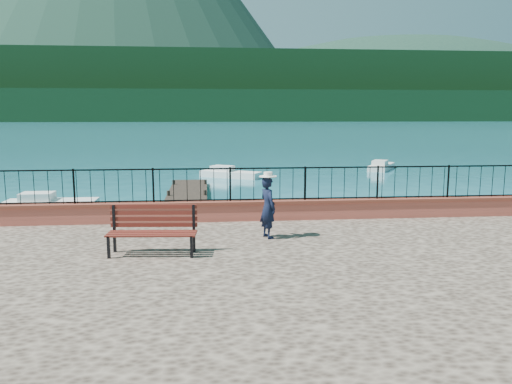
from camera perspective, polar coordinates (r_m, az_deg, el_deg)
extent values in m
plane|color=#19596B|center=(11.48, -0.47, -13.01)|extent=(2000.00, 2000.00, 0.00)
cube|color=#C75848|center=(14.61, -1.77, -2.13)|extent=(28.00, 0.46, 0.58)
cube|color=black|center=(14.48, -1.78, 0.84)|extent=(27.00, 0.05, 0.95)
cube|color=#2D231C|center=(23.01, -8.11, -1.54)|extent=(2.00, 16.00, 0.30)
cube|color=black|center=(310.65, -5.47, 9.72)|extent=(900.00, 60.00, 18.00)
cube|color=black|center=(371.03, -5.52, 11.59)|extent=(900.00, 120.00, 44.00)
ellipsoid|color=#142D23|center=(611.91, 15.77, 8.16)|extent=(448.00, 384.00, 180.00)
cube|color=black|center=(11.29, -11.77, -5.87)|extent=(1.99, 0.75, 0.49)
cube|color=maroon|center=(11.45, -11.57, -2.87)|extent=(1.95, 0.24, 0.59)
imported|color=black|center=(12.47, 1.37, -1.78)|extent=(0.55, 0.66, 1.55)
cylinder|color=white|center=(12.34, 1.38, 2.03)|extent=(0.44, 0.44, 0.12)
cube|color=silver|center=(24.47, -22.36, -0.91)|extent=(4.02, 1.31, 0.80)
cube|color=silver|center=(20.55, 8.66, -2.10)|extent=(4.24, 1.94, 0.80)
cube|color=white|center=(34.11, -2.91, 2.35)|extent=(4.29, 3.24, 0.80)
cube|color=silver|center=(40.09, 14.15, 3.07)|extent=(3.27, 4.32, 0.80)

